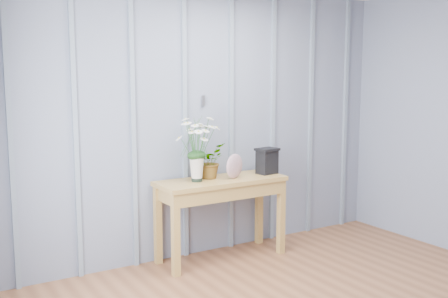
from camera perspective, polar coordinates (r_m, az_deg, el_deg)
room_shell at (r=3.82m, az=8.41°, el=12.50°), size 4.00×4.50×2.50m
sideboard at (r=4.80m, az=-0.31°, el=-4.60°), size 1.20×0.45×0.75m
daisy_vase at (r=4.60m, az=-3.00°, el=1.07°), size 0.43×0.32×0.60m
spider_plant at (r=4.78m, az=-1.66°, el=-1.31°), size 0.38×0.36×0.32m
felt_disc_vessel at (r=4.77m, az=1.15°, el=-1.88°), size 0.24×0.14×0.23m
carved_box at (r=5.01m, az=4.71°, el=-1.28°), size 0.22×0.18×0.25m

